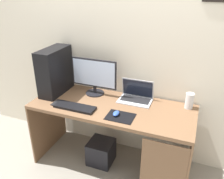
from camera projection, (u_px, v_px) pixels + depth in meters
The scene contains 12 objects.
ground_plane at pixel (112, 162), 2.72m from camera, with size 8.00×8.00×0.00m, color gray.
wall_back at pixel (125, 44), 2.47m from camera, with size 4.00×0.05×2.60m.
desk at pixel (113, 118), 2.44m from camera, with size 1.66×0.66×0.75m.
pc_tower at pixel (55, 71), 2.58m from camera, with size 0.19×0.45×0.50m, color black.
monitor at pixel (94, 76), 2.55m from camera, with size 0.52×0.21×0.40m.
laptop at pixel (136, 96), 2.49m from camera, with size 0.34×0.22×0.22m.
speaker at pixel (189, 101), 2.32m from camera, with size 0.08×0.08×0.16m, color silver.
keyboard at pixel (75, 107), 2.34m from camera, with size 0.42×0.14×0.02m, color black.
mousepad at pixel (120, 117), 2.20m from camera, with size 0.26×0.20×0.01m, color black.
mouse_left at pixel (116, 113), 2.21m from camera, with size 0.06×0.10×0.03m, color #2D51B2.
cell_phone at pixel (57, 103), 2.44m from camera, with size 0.07×0.13×0.01m, color #232326.
subwoofer at pixel (101, 152), 2.68m from camera, with size 0.27×0.27×0.27m, color black.
Camera 1 is at (0.77, -1.95, 1.92)m, focal length 37.76 mm.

